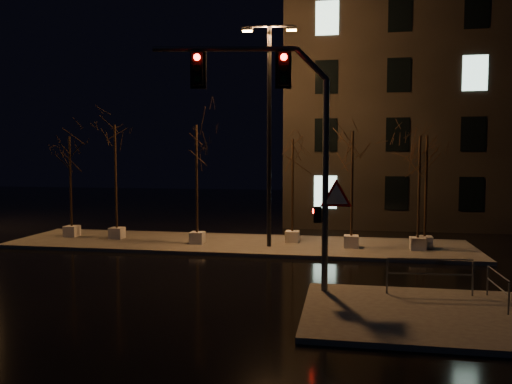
# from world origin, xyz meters

# --- Properties ---
(ground) EXTENTS (90.00, 90.00, 0.00)m
(ground) POSITION_xyz_m (0.00, 0.00, 0.00)
(ground) COLOR black
(ground) RESTS_ON ground
(median) EXTENTS (22.00, 5.00, 0.15)m
(median) POSITION_xyz_m (0.00, 6.00, 0.07)
(median) COLOR #47443F
(median) RESTS_ON ground
(sidewalk_corner) EXTENTS (7.00, 5.00, 0.15)m
(sidewalk_corner) POSITION_xyz_m (7.50, -3.50, 0.07)
(sidewalk_corner) COLOR #47443F
(sidewalk_corner) RESTS_ON ground
(building) EXTENTS (25.00, 12.00, 15.00)m
(building) POSITION_xyz_m (14.00, 18.00, 7.50)
(building) COLOR black
(building) RESTS_ON ground
(tree_0) EXTENTS (1.80, 1.80, 5.28)m
(tree_0) POSITION_xyz_m (-8.75, 6.30, 4.15)
(tree_0) COLOR silver
(tree_0) RESTS_ON median
(tree_1) EXTENTS (1.80, 1.80, 5.85)m
(tree_1) POSITION_xyz_m (-6.18, 6.12, 4.58)
(tree_1) COLOR silver
(tree_1) RESTS_ON median
(tree_2) EXTENTS (1.80, 1.80, 5.75)m
(tree_2) POSITION_xyz_m (-1.78, 5.44, 4.51)
(tree_2) COLOR silver
(tree_2) RESTS_ON median
(tree_3) EXTENTS (1.80, 1.80, 5.08)m
(tree_3) POSITION_xyz_m (2.63, 6.56, 4.00)
(tree_3) COLOR silver
(tree_3) RESTS_ON median
(tree_4) EXTENTS (1.80, 1.80, 5.40)m
(tree_4) POSITION_xyz_m (5.41, 5.66, 4.25)
(tree_4) COLOR silver
(tree_4) RESTS_ON median
(tree_5) EXTENTS (1.80, 1.80, 5.17)m
(tree_5) POSITION_xyz_m (8.31, 5.62, 4.07)
(tree_5) COLOR silver
(tree_5) RESTS_ON median
(tree_6) EXTENTS (1.80, 1.80, 5.20)m
(tree_6) POSITION_xyz_m (8.67, 6.05, 4.10)
(tree_6) COLOR silver
(tree_6) RESTS_ON median
(traffic_signal_mast) EXTENTS (6.03, 1.05, 7.43)m
(traffic_signal_mast) POSITION_xyz_m (3.31, -2.06, 5.03)
(traffic_signal_mast) COLOR #52555A
(traffic_signal_mast) RESTS_ON sidewalk_corner
(streetlight_main) EXTENTS (2.50, 0.50, 9.98)m
(streetlight_main) POSITION_xyz_m (1.68, 5.34, 5.91)
(streetlight_main) COLOR black
(streetlight_main) RESTS_ON median
(guard_rail_a) EXTENTS (2.55, 0.23, 1.10)m
(guard_rail_a) POSITION_xyz_m (7.62, -1.74, 0.87)
(guard_rail_a) COLOR #52555A
(guard_rail_a) RESTS_ON sidewalk_corner
(guard_rail_b) EXTENTS (0.07, 1.91, 0.90)m
(guard_rail_b) POSITION_xyz_m (9.34, -2.44, 0.73)
(guard_rail_b) COLOR #52555A
(guard_rail_b) RESTS_ON sidewalk_corner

